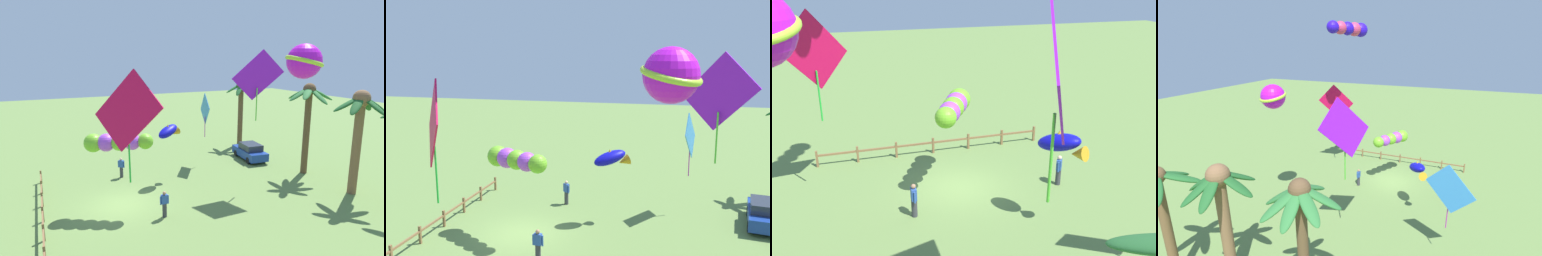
# 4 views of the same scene
# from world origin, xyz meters

# --- Properties ---
(ground_plane) EXTENTS (120.00, 120.00, 0.00)m
(ground_plane) POSITION_xyz_m (0.00, 0.00, 0.00)
(ground_plane) COLOR olive
(palm_tree_0) EXTENTS (3.57, 3.68, 7.27)m
(palm_tree_0) POSITION_xyz_m (0.40, 14.79, 5.34)
(palm_tree_0) COLOR brown
(palm_tree_0) RESTS_ON ground
(palm_tree_1) EXTENTS (3.62, 3.64, 7.15)m
(palm_tree_1) POSITION_xyz_m (4.90, 14.83, 5.08)
(palm_tree_1) COLOR brown
(palm_tree_1) RESTS_ON ground
(palm_tree_3) EXTENTS (4.00, 3.86, 6.84)m
(palm_tree_3) POSITION_xyz_m (8.09, 15.69, 5.01)
(palm_tree_3) COLOR brown
(palm_tree_3) RESTS_ON ground
(rail_fence) EXTENTS (13.21, 0.12, 0.95)m
(rail_fence) POSITION_xyz_m (0.22, -4.60, 0.58)
(rail_fence) COLOR brown
(rail_fence) RESTS_ON ground
(spectator_0) EXTENTS (0.42, 0.45, 1.59)m
(spectator_0) POSITION_xyz_m (-4.89, 1.11, 0.81)
(spectator_0) COLOR #38383D
(spectator_0) RESTS_ON ground
(spectator_1) EXTENTS (0.26, 0.55, 1.59)m
(spectator_1) POSITION_xyz_m (2.61, 1.90, 0.81)
(spectator_1) COLOR #38383D
(spectator_1) RESTS_ON ground
(kite_diamond_0) EXTENTS (2.75, 0.62, 3.90)m
(kite_diamond_0) POSITION_xyz_m (-5.36, 8.68, 4.79)
(kite_diamond_0) COLOR #3585CC
(kite_fish_1) EXTENTS (1.87, 2.35, 1.24)m
(kite_fish_1) POSITION_xyz_m (-2.94, 4.39, 3.78)
(kite_fish_1) COLOR #0E0DB5
(kite_tube_2) EXTENTS (2.48, 3.87, 1.17)m
(kite_tube_2) POSITION_xyz_m (0.16, -0.24, 4.20)
(kite_tube_2) COLOR #71C329
(kite_tube_3) EXTENTS (2.26, 4.16, 1.21)m
(kite_tube_3) POSITION_xyz_m (3.86, 1.07, 13.70)
(kite_tube_3) COLOR #280FD0
(kite_ball_4) EXTENTS (2.52, 2.51, 1.72)m
(kite_ball_4) POSITION_xyz_m (6.82, 7.82, 9.01)
(kite_ball_4) COLOR #C312D3
(kite_diamond_5) EXTENTS (2.78, 2.22, 4.88)m
(kite_diamond_5) POSITION_xyz_m (6.08, -0.92, 6.95)
(kite_diamond_5) COLOR #D30C46
(kite_diamond_6) EXTENTS (1.81, 3.18, 5.00)m
(kite_diamond_6) POSITION_xyz_m (0.54, 9.71, 7.91)
(kite_diamond_6) COLOR #8A15D6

